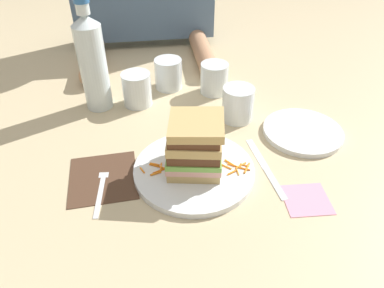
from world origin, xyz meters
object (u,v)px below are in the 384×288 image
(napkin_dark, at_px, (103,178))
(juice_glass, at_px, (238,106))
(fork, at_px, (102,184))
(side_plate, at_px, (303,132))
(empty_tumbler_0, at_px, (214,78))
(empty_tumbler_2, at_px, (168,74))
(napkin_pink, at_px, (306,199))
(knife, at_px, (266,169))
(water_bottle, at_px, (93,62))
(empty_tumbler_1, at_px, (137,89))
(sandwich, at_px, (194,146))
(main_plate, at_px, (194,170))

(napkin_dark, distance_m, juice_glass, 0.38)
(fork, xyz_separation_m, side_plate, (0.47, 0.11, 0.00))
(napkin_dark, xyz_separation_m, empty_tumbler_0, (0.30, 0.32, 0.04))
(empty_tumbler_2, xyz_separation_m, napkin_pink, (0.23, -0.49, -0.04))
(napkin_dark, relative_size, fork, 0.90)
(knife, relative_size, napkin_pink, 2.28)
(fork, bearing_deg, empty_tumbler_2, 65.99)
(empty_tumbler_2, bearing_deg, empty_tumbler_0, -20.19)
(napkin_dark, height_order, fork, fork)
(juice_glass, xyz_separation_m, water_bottle, (-0.35, 0.11, 0.09))
(knife, bearing_deg, empty_tumbler_0, 98.25)
(empty_tumbler_0, height_order, empty_tumbler_1, empty_tumbler_1)
(sandwich, relative_size, empty_tumbler_0, 1.49)
(napkin_dark, relative_size, knife, 0.75)
(empty_tumbler_2, bearing_deg, napkin_pink, -65.11)
(fork, relative_size, water_bottle, 0.58)
(sandwich, xyz_separation_m, water_bottle, (-0.21, 0.30, 0.06))
(fork, xyz_separation_m, knife, (0.35, 0.00, -0.00))
(fork, height_order, empty_tumbler_1, empty_tumbler_1)
(empty_tumbler_0, height_order, napkin_pink, empty_tumbler_0)
(empty_tumbler_1, xyz_separation_m, side_plate, (0.39, -0.20, -0.04))
(juice_glass, bearing_deg, knife, -85.05)
(juice_glass, xyz_separation_m, empty_tumbler_0, (-0.03, 0.14, 0.00))
(napkin_dark, bearing_deg, empty_tumbler_1, 74.38)
(sandwich, bearing_deg, empty_tumbler_0, 72.33)
(fork, distance_m, side_plate, 0.49)
(main_plate, height_order, empty_tumbler_0, empty_tumbler_0)
(fork, height_order, napkin_pink, fork)
(napkin_dark, distance_m, empty_tumbler_0, 0.44)
(fork, relative_size, empty_tumbler_1, 1.86)
(empty_tumbler_2, xyz_separation_m, side_plate, (0.30, -0.28, -0.04))
(knife, bearing_deg, side_plate, 41.67)
(empty_tumbler_2, distance_m, napkin_pink, 0.54)
(fork, relative_size, juice_glass, 1.89)
(fork, bearing_deg, sandwich, 3.65)
(empty_tumbler_1, bearing_deg, side_plate, -26.62)
(empty_tumbler_1, bearing_deg, juice_glass, -23.61)
(empty_tumbler_2, bearing_deg, side_plate, -42.62)
(main_plate, height_order, water_bottle, water_bottle)
(water_bottle, height_order, empty_tumbler_1, water_bottle)
(fork, bearing_deg, juice_glass, 31.20)
(knife, bearing_deg, fork, -179.88)
(napkin_dark, height_order, napkin_pink, same)
(fork, bearing_deg, empty_tumbler_1, 75.15)
(water_bottle, bearing_deg, side_plate, -22.01)
(juice_glass, relative_size, side_plate, 0.46)
(water_bottle, xyz_separation_m, napkin_pink, (0.42, -0.41, -0.13))
(fork, distance_m, knife, 0.35)
(napkin_dark, distance_m, fork, 0.02)
(sandwich, height_order, juice_glass, sandwich)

